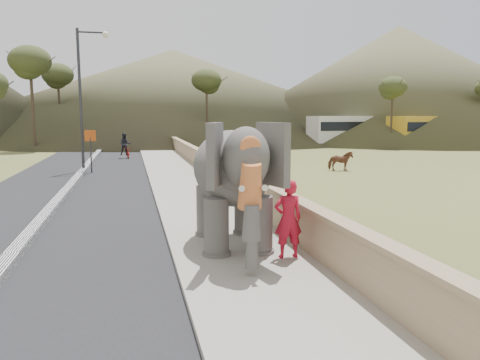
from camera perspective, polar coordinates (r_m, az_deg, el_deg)
name	(u,v)px	position (r m, az deg, el deg)	size (l,w,h in m)	color
ground	(234,252)	(11.30, -0.69, -8.78)	(160.00, 160.00, 0.00)	olive
road	(67,192)	(20.99, -20.33, -1.42)	(7.00, 120.00, 0.03)	black
median	(67,190)	(20.98, -20.34, -1.16)	(0.35, 120.00, 0.22)	black
walkway	(186,187)	(20.94, -6.64, -0.82)	(3.00, 120.00, 0.15)	#9E9687
parapet	(222,175)	(21.13, -2.21, 0.60)	(0.30, 120.00, 1.10)	tan
lamppost	(86,86)	(28.18, -18.32, 10.86)	(1.76, 0.36, 8.00)	#303135
signboard	(91,144)	(27.40, -17.76, 4.21)	(0.60, 0.08, 2.40)	#2D2D33
cow	(340,161)	(27.84, 12.13, 2.27)	(0.62, 1.37, 1.16)	brown
distant_car	(310,138)	(50.93, 8.57, 5.03)	(1.70, 4.23, 1.44)	silver
bus_white	(357,131)	(51.34, 14.08, 5.83)	(2.50, 11.00, 3.10)	silver
bus_orange	(432,131)	(52.82, 22.39, 5.52)	(2.50, 11.00, 3.10)	gold
hill_right	(397,82)	(73.53, 18.61, 11.26)	(56.00, 56.00, 16.00)	brown
hill_far	(173,92)	(80.99, -8.14, 10.54)	(80.00, 80.00, 14.00)	brown
elephant_and_man	(233,185)	(11.19, -0.89, -0.61)	(2.36, 4.09, 2.90)	#625D58
motorcyclist	(127,148)	(35.90, -13.66, 3.77)	(0.93, 1.66, 1.92)	maroon
trees	(155,103)	(43.19, -10.31, 9.20)	(47.95, 35.94, 9.59)	#473828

